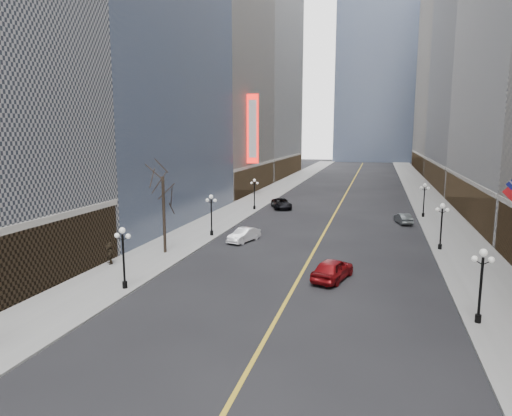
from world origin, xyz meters
The scene contains 20 objects.
sidewalk_east centered at (14.00, 70.00, 0.07)m, with size 6.00×230.00×0.15m, color gray.
sidewalk_west centered at (-14.00, 70.00, 0.07)m, with size 6.00×230.00×0.15m, color gray.
lane_line centered at (0.00, 80.00, 0.01)m, with size 0.25×200.00×0.02m, color gold.
bldg_east_c centered at (29.88, 106.00, 24.18)m, with size 26.60×40.60×48.80m.
bldg_east_d centered at (29.90, 149.00, 31.17)m, with size 26.60×46.60×62.80m.
bldg_west_c centered at (-29.88, 87.00, 25.19)m, with size 26.60×30.60×50.80m.
bldg_west_d centered at (-29.92, 121.00, 36.17)m, with size 26.60×38.60×72.80m.
streetlamp_east_1 centered at (11.80, 30.00, 2.90)m, with size 1.26×0.44×4.52m.
streetlamp_east_2 centered at (11.80, 48.00, 2.90)m, with size 1.26×0.44×4.52m.
streetlamp_east_3 centered at (11.80, 66.00, 2.90)m, with size 1.26×0.44×4.52m.
streetlamp_west_1 centered at (-11.80, 30.00, 2.90)m, with size 1.26×0.44×4.52m.
streetlamp_west_2 centered at (-11.80, 48.00, 2.90)m, with size 1.26×0.44×4.52m.
streetlamp_west_3 centered at (-11.80, 66.00, 2.90)m, with size 1.26×0.44×4.52m.
theatre_marquee centered at (-15.88, 80.00, 12.00)m, with size 2.00×0.55×12.00m.
tree_west_far centered at (-13.50, 40.00, 6.24)m, with size 3.60×3.60×7.92m.
car_nb_mid centered at (-7.68, 46.61, 0.72)m, with size 1.52×4.35×1.43m, color white.
car_nb_far centered at (-8.24, 68.57, 0.77)m, with size 2.55×5.54×1.54m, color black.
car_sb_mid centered at (2.58, 36.29, 0.86)m, with size 2.03×5.04×1.72m, color maroon.
car_sb_far centered at (9.00, 61.06, 0.66)m, with size 1.40×4.01×1.32m, color #464C4E.
ped_west_far centered at (-16.40, 35.30, 1.09)m, with size 1.74×0.50×1.88m, color black.
Camera 1 is at (5.67, 1.75, 11.32)m, focal length 32.00 mm.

